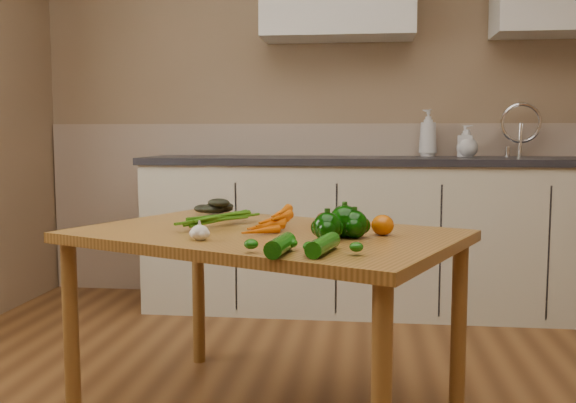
# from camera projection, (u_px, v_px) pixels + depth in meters

# --- Properties ---
(room) EXTENTS (4.04, 5.04, 2.64)m
(room) POSITION_uv_depth(u_px,v_px,m) (338.00, 53.00, 1.73)
(room) COLOR brown
(room) RESTS_ON ground
(counter_run) EXTENTS (2.84, 0.64, 1.14)m
(counter_run) POSITION_uv_depth(u_px,v_px,m) (388.00, 232.00, 3.77)
(counter_run) COLOR beige
(counter_run) RESTS_ON ground
(table) EXTENTS (1.51, 1.28, 0.69)m
(table) POSITION_uv_depth(u_px,v_px,m) (265.00, 253.00, 2.25)
(table) COLOR #9C692D
(table) RESTS_ON ground
(soap_bottle_a) EXTENTS (0.15, 0.15, 0.28)m
(soap_bottle_a) POSITION_uv_depth(u_px,v_px,m) (428.00, 133.00, 3.86)
(soap_bottle_a) COLOR silver
(soap_bottle_a) RESTS_ON counter_run
(soap_bottle_b) EXTENTS (0.10, 0.10, 0.19)m
(soap_bottle_b) POSITION_uv_depth(u_px,v_px,m) (465.00, 141.00, 3.79)
(soap_bottle_b) COLOR silver
(soap_bottle_b) RESTS_ON counter_run
(soap_bottle_c) EXTENTS (0.15, 0.15, 0.16)m
(soap_bottle_c) POSITION_uv_depth(u_px,v_px,m) (467.00, 143.00, 3.78)
(soap_bottle_c) COLOR silver
(soap_bottle_c) RESTS_ON counter_run
(carrot_bunch) EXTENTS (0.29, 0.26, 0.06)m
(carrot_bunch) POSITION_uv_depth(u_px,v_px,m) (256.00, 221.00, 2.27)
(carrot_bunch) COLOR #E56405
(carrot_bunch) RESTS_ON table
(leafy_greens) EXTENTS (0.18, 0.17, 0.09)m
(leafy_greens) POSITION_uv_depth(u_px,v_px,m) (222.00, 204.00, 2.70)
(leafy_greens) COLOR black
(leafy_greens) RESTS_ON table
(garlic_bulb) EXTENTS (0.06, 0.06, 0.05)m
(garlic_bulb) POSITION_uv_depth(u_px,v_px,m) (200.00, 233.00, 2.05)
(garlic_bulb) COLOR white
(garlic_bulb) RESTS_ON table
(pepper_a) EXTENTS (0.10, 0.10, 0.10)m
(pepper_a) POSITION_uv_depth(u_px,v_px,m) (345.00, 221.00, 2.11)
(pepper_a) COLOR #053002
(pepper_a) RESTS_ON table
(pepper_b) EXTENTS (0.09, 0.09, 0.09)m
(pepper_b) POSITION_uv_depth(u_px,v_px,m) (354.00, 224.00, 2.09)
(pepper_b) COLOR #053002
(pepper_b) RESTS_ON table
(pepper_c) EXTENTS (0.09, 0.09, 0.09)m
(pepper_c) POSITION_uv_depth(u_px,v_px,m) (327.00, 227.00, 2.03)
(pepper_c) COLOR #053002
(pepper_c) RESTS_ON table
(tomato_a) EXTENTS (0.07, 0.07, 0.06)m
(tomato_a) POSITION_uv_depth(u_px,v_px,m) (325.00, 221.00, 2.29)
(tomato_a) COLOR #820C02
(tomato_a) RESTS_ON table
(tomato_b) EXTENTS (0.08, 0.08, 0.08)m
(tomato_b) POSITION_uv_depth(u_px,v_px,m) (350.00, 219.00, 2.28)
(tomato_b) COLOR #BC5304
(tomato_b) RESTS_ON table
(tomato_c) EXTENTS (0.08, 0.08, 0.07)m
(tomato_c) POSITION_uv_depth(u_px,v_px,m) (383.00, 225.00, 2.15)
(tomato_c) COLOR #BC5304
(tomato_c) RESTS_ON table
(zucchini_a) EXTENTS (0.09, 0.20, 0.05)m
(zucchini_a) POSITION_uv_depth(u_px,v_px,m) (323.00, 245.00, 1.82)
(zucchini_a) COLOR #0D4D08
(zucchini_a) RESTS_ON table
(zucchini_b) EXTENTS (0.07, 0.18, 0.05)m
(zucchini_b) POSITION_uv_depth(u_px,v_px,m) (280.00, 245.00, 1.81)
(zucchini_b) COLOR #0D4D08
(zucchini_b) RESTS_ON table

